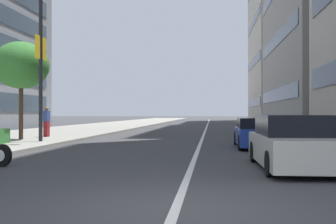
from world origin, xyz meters
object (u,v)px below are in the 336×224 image
car_approaching_light (258,133)px  street_tree_by_lamp_post (21,66)px  car_lead_in_lane (292,144)px  street_lamp_with_banners (48,39)px  pedestrian_on_plaza (47,121)px

car_approaching_light → street_tree_by_lamp_post: (2.11, 11.70, 3.31)m
car_lead_in_lane → street_lamp_with_banners: 13.31m
street_lamp_with_banners → street_tree_by_lamp_post: (1.34, 1.95, -1.11)m
street_lamp_with_banners → street_tree_by_lamp_post: bearing=55.6°
street_lamp_with_banners → pedestrian_on_plaza: bearing=22.8°
street_lamp_with_banners → car_approaching_light: bearing=-94.5°
car_approaching_light → pedestrian_on_plaza: (4.50, 11.32, 0.41)m
street_lamp_with_banners → pedestrian_on_plaza: (3.73, 1.57, -4.02)m
car_lead_in_lane → street_lamp_with_banners: size_ratio=0.57×
pedestrian_on_plaza → car_approaching_light: bearing=162.5°
car_approaching_light → street_tree_by_lamp_post: size_ratio=0.90×
car_approaching_light → street_lamp_with_banners: bearing=85.4°
street_lamp_with_banners → street_tree_by_lamp_post: street_lamp_with_banners is taller
car_lead_in_lane → street_tree_by_lamp_post: size_ratio=0.93×
car_lead_in_lane → pedestrian_on_plaza: (11.50, 11.46, 0.34)m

